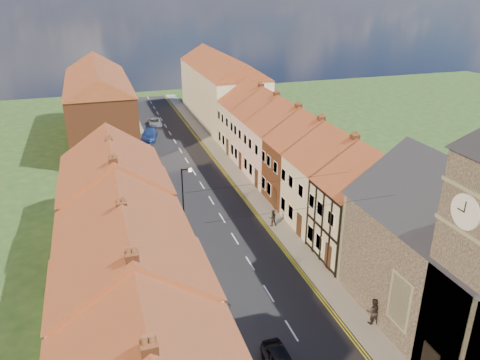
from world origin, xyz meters
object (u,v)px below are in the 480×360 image
at_px(car_distant, 155,122).
at_px(pedestrian_right_b, 273,218).
at_px(lamppost, 184,197).
at_px(car_far, 149,135).
at_px(pedestrian_left, 226,310).
at_px(church, 463,247).
at_px(pedestrian_right, 373,311).

distance_m(car_distant, pedestrian_right_b, 35.81).
height_order(lamppost, car_far, lamppost).
bearing_deg(pedestrian_left, car_distant, 99.73).
xyz_separation_m(car_far, car_distant, (1.70, 6.60, -0.14)).
height_order(car_far, pedestrian_left, pedestrian_left).
bearing_deg(car_distant, church, -75.33).
distance_m(pedestrian_right, pedestrian_right_b, 14.07).
bearing_deg(pedestrian_left, lamppost, 102.97).
relative_size(lamppost, pedestrian_right_b, 3.94).
bearing_deg(pedestrian_right_b, church, 115.06).
distance_m(church, pedestrian_right_b, 17.40).
bearing_deg(car_far, church, -60.45).
xyz_separation_m(car_far, pedestrian_right_b, (7.01, -28.82, 0.17)).
relative_size(car_far, pedestrian_left, 2.60).
height_order(car_distant, pedestrian_left, pedestrian_left).
bearing_deg(pedestrian_right, lamppost, -45.94).
distance_m(church, car_distant, 52.54).
bearing_deg(lamppost, church, -51.70).
bearing_deg(pedestrian_right_b, pedestrian_left, 61.54).
xyz_separation_m(church, lamppost, (-13.17, 16.68, -2.34)).
relative_size(car_far, pedestrian_right, 2.72).
distance_m(pedestrian_left, pedestrian_right_b, 13.41).
bearing_deg(church, car_far, 105.75).
relative_size(church, pedestrian_left, 8.10).
xyz_separation_m(church, car_distant, (-10.86, 51.13, -5.31)).
bearing_deg(pedestrian_left, pedestrian_right_b, 68.37).
relative_size(pedestrian_left, pedestrian_right, 1.05).
distance_m(lamppost, car_distant, 34.66).
relative_size(car_distant, pedestrian_right_b, 2.70).
xyz_separation_m(church, car_far, (-12.56, 44.53, -5.17)).
xyz_separation_m(church, pedestrian_right_b, (-5.55, 15.71, -5.00)).
distance_m(car_far, car_distant, 6.82).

